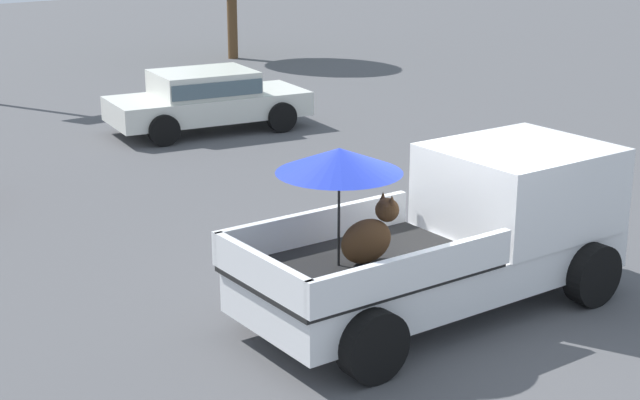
% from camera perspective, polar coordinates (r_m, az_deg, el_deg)
% --- Properties ---
extents(ground_plane, '(80.00, 80.00, 0.00)m').
position_cam_1_polar(ground_plane, '(12.22, 6.66, -6.46)').
color(ground_plane, '#4C4C4F').
extents(pickup_truck_main, '(5.13, 2.43, 2.26)m').
position_cam_1_polar(pickup_truck_main, '(12.13, 8.21, -1.72)').
color(pickup_truck_main, black).
rests_on(pickup_truck_main, ground).
extents(parked_sedan_far, '(4.54, 2.54, 1.33)m').
position_cam_1_polar(parked_sedan_far, '(21.55, -6.65, 5.98)').
color(parked_sedan_far, black).
rests_on(parked_sedan_far, ground).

